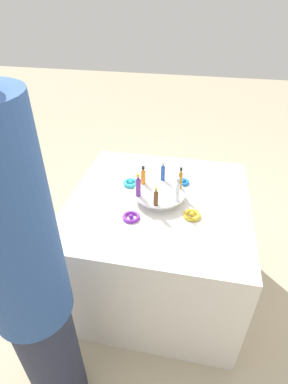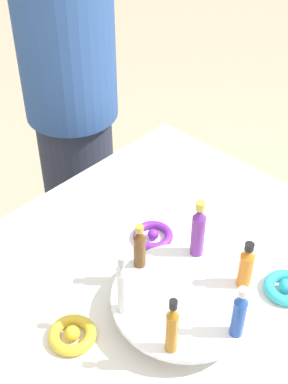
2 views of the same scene
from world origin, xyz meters
The scene contains 11 objects.
display_stand centered at (0.00, 0.00, 0.79)m, with size 0.31×0.31×0.06m.
bottle_purple centered at (-0.06, 0.11, 0.88)m, with size 0.03×0.03×0.15m.
bottle_brown centered at (-0.13, 0.00, 0.87)m, with size 0.03×0.03×0.11m.
bottle_clear centered at (-0.07, -0.11, 0.88)m, with size 0.02×0.02×0.15m.
bottle_amber centered at (0.06, -0.11, 0.88)m, with size 0.02×0.02×0.14m.
bottle_blue centered at (0.13, 0.00, 0.87)m, with size 0.03×0.03×0.13m.
bottle_orange centered at (0.07, 0.11, 0.87)m, with size 0.03×0.03×0.12m.
ribbon_bow_teal centered at (0.12, 0.20, 0.77)m, with size 0.10×0.10×0.03m.
ribbon_bow_purple centered at (-0.20, 0.12, 0.77)m, with size 0.10×0.10×0.03m.
ribbon_bow_gold centered at (-0.12, -0.20, 0.77)m, with size 0.10×0.10×0.03m.
person_figure centered at (-0.81, 0.38, 0.90)m, with size 0.30×0.30×1.79m.
Camera 2 is at (0.43, -0.57, 1.68)m, focal length 50.00 mm.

